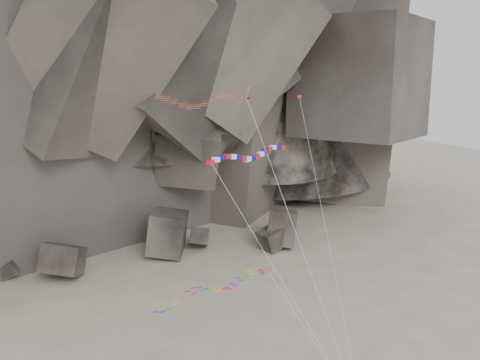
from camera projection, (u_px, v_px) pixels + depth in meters
name	position (u px, v px, depth m)	size (l,w,h in m)	color
headland	(107.00, 1.00, 107.03)	(110.00, 70.00, 84.00)	#584F48
boulder_field	(44.00, 260.00, 75.74)	(67.03, 20.86, 9.58)	#47423F
delta_kite	(198.00, 100.00, 48.25)	(12.99, 15.55, 26.85)	red
banner_kite	(249.00, 156.00, 52.38)	(10.50, 18.13, 20.49)	red
parafoil_kite	(208.00, 289.00, 49.10)	(15.13, 12.54, 9.63)	gold
pennant_kite	(315.00, 177.00, 51.58)	(3.17, 16.65, 25.55)	red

